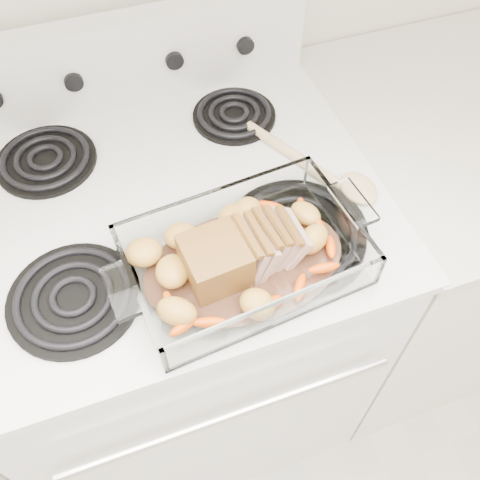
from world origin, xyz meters
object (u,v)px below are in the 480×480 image
object	(u,v)px
electric_range	(185,314)
counter_right	(416,245)
pork_roast	(233,254)
baking_dish	(244,260)

from	to	relation	value
electric_range	counter_right	xyz separation A→B (m)	(0.66, -0.00, -0.02)
counter_right	pork_roast	world-z (taller)	pork_roast
counter_right	baking_dish	size ratio (longest dim) A/B	2.58
baking_dish	counter_right	bearing A→B (deg)	13.31
electric_range	baking_dish	distance (m)	0.53
electric_range	pork_roast	size ratio (longest dim) A/B	5.71
baking_dish	pork_roast	bearing A→B (deg)	174.69
counter_right	baking_dish	bearing A→B (deg)	-161.38
electric_range	counter_right	world-z (taller)	electric_range
pork_roast	electric_range	bearing A→B (deg)	94.68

